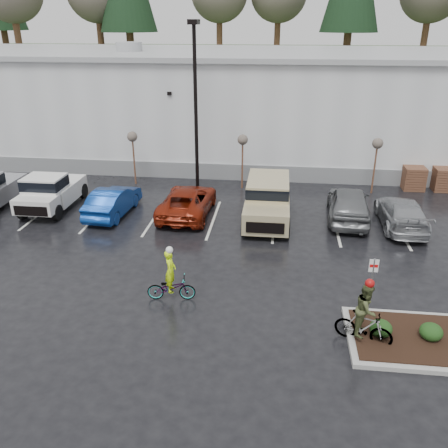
# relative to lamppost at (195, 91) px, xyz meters

# --- Properties ---
(ground) EXTENTS (120.00, 120.00, 0.00)m
(ground) POSITION_rel_lamppost_xyz_m (4.00, -12.00, -5.69)
(ground) COLOR black
(ground) RESTS_ON ground
(warehouse) EXTENTS (60.50, 15.50, 7.20)m
(warehouse) POSITION_rel_lamppost_xyz_m (4.00, 9.99, -2.04)
(warehouse) COLOR silver
(warehouse) RESTS_ON ground
(wooded_ridge) EXTENTS (80.00, 25.00, 6.00)m
(wooded_ridge) POSITION_rel_lamppost_xyz_m (4.00, 33.00, -2.69)
(wooded_ridge) COLOR #213F1A
(wooded_ridge) RESTS_ON ground
(lamppost) EXTENTS (0.50, 1.00, 9.22)m
(lamppost) POSITION_rel_lamppost_xyz_m (0.00, 0.00, 0.00)
(lamppost) COLOR black
(lamppost) RESTS_ON ground
(sapling_west) EXTENTS (0.60, 0.60, 3.20)m
(sapling_west) POSITION_rel_lamppost_xyz_m (-4.00, 1.00, -2.96)
(sapling_west) COLOR #492C1D
(sapling_west) RESTS_ON ground
(sapling_mid) EXTENTS (0.60, 0.60, 3.20)m
(sapling_mid) POSITION_rel_lamppost_xyz_m (2.50, 1.00, -2.96)
(sapling_mid) COLOR #492C1D
(sapling_mid) RESTS_ON ground
(sapling_east) EXTENTS (0.60, 0.60, 3.20)m
(sapling_east) POSITION_rel_lamppost_xyz_m (10.00, 1.00, -2.96)
(sapling_east) COLOR #492C1D
(sapling_east) RESTS_ON ground
(pallet_stack_a) EXTENTS (1.20, 1.20, 1.35)m
(pallet_stack_a) POSITION_rel_lamppost_xyz_m (12.50, 2.00, -5.01)
(pallet_stack_a) COLOR #492C1D
(pallet_stack_a) RESTS_ON ground
(pallet_stack_b) EXTENTS (1.20, 1.20, 1.35)m
(pallet_stack_b) POSITION_rel_lamppost_xyz_m (14.20, 2.00, -5.01)
(pallet_stack_b) COLOR #492C1D
(pallet_stack_b) RESTS_ON ground
(shrub_a) EXTENTS (0.70, 0.70, 0.52)m
(shrub_a) POSITION_rel_lamppost_xyz_m (8.00, -13.00, -5.27)
(shrub_a) COLOR black
(shrub_a) RESTS_ON curb_island
(shrub_b) EXTENTS (0.70, 0.70, 0.52)m
(shrub_b) POSITION_rel_lamppost_xyz_m (9.50, -13.00, -5.27)
(shrub_b) COLOR black
(shrub_b) RESTS_ON curb_island
(fire_lane_sign) EXTENTS (0.30, 0.05, 2.20)m
(fire_lane_sign) POSITION_rel_lamppost_xyz_m (7.80, -11.80, -4.28)
(fire_lane_sign) COLOR gray
(fire_lane_sign) RESTS_ON ground
(pickup_white) EXTENTS (2.10, 5.20, 1.96)m
(pickup_white) POSITION_rel_lamppost_xyz_m (-7.12, -3.22, -4.71)
(pickup_white) COLOR silver
(pickup_white) RESTS_ON ground
(car_blue) EXTENTS (1.83, 4.45, 1.43)m
(car_blue) POSITION_rel_lamppost_xyz_m (-3.68, -3.93, -4.97)
(car_blue) COLOR navy
(car_blue) RESTS_ON ground
(car_red) EXTENTS (2.49, 5.18, 1.42)m
(car_red) POSITION_rel_lamppost_xyz_m (0.08, -3.46, -4.97)
(car_red) COLOR maroon
(car_red) RESTS_ON ground
(suv_tan) EXTENTS (2.20, 5.10, 2.06)m
(suv_tan) POSITION_rel_lamppost_xyz_m (4.15, -3.95, -4.66)
(suv_tan) COLOR tan
(suv_tan) RESTS_ON ground
(car_grey) EXTENTS (2.31, 5.05, 1.68)m
(car_grey) POSITION_rel_lamppost_xyz_m (8.14, -3.15, -4.85)
(car_grey) COLOR slate
(car_grey) RESTS_ON ground
(car_far_silver) EXTENTS (2.02, 4.85, 1.40)m
(car_far_silver) POSITION_rel_lamppost_xyz_m (10.56, -3.78, -4.99)
(car_far_silver) COLOR #9FA2A6
(car_far_silver) RESTS_ON ground
(cyclist_hivis) EXTENTS (1.77, 0.79, 2.08)m
(cyclist_hivis) POSITION_rel_lamppost_xyz_m (1.04, -11.48, -5.03)
(cyclist_hivis) COLOR #3F3F44
(cyclist_hivis) RESTS_ON ground
(cyclist_olive) EXTENTS (1.78, 1.08, 2.23)m
(cyclist_olive) POSITION_rel_lamppost_xyz_m (7.44, -13.20, -4.87)
(cyclist_olive) COLOR #3F3F44
(cyclist_olive) RESTS_ON ground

